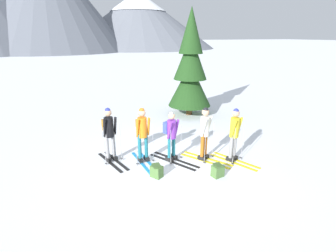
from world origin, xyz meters
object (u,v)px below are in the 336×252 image
at_px(skier_in_yellow, 234,133).
at_px(skier_in_orange, 142,132).
at_px(skier_in_black, 109,131).
at_px(pine_tree_near, 190,68).
at_px(backpack_on_snow_front, 218,171).
at_px(backpack_on_snow_beside, 157,171).
at_px(skier_in_purple, 171,134).
at_px(skier_in_white, 205,132).

bearing_deg(skier_in_yellow, skier_in_orange, 159.78).
bearing_deg(skier_in_black, skier_in_orange, -23.06).
distance_m(skier_in_black, skier_in_orange, 1.04).
height_order(pine_tree_near, backpack_on_snow_front, pine_tree_near).
distance_m(skier_in_yellow, backpack_on_snow_beside, 2.72).
xyz_separation_m(skier_in_black, backpack_on_snow_beside, (1.05, -1.49, -0.82)).
distance_m(skier_in_yellow, backpack_on_snow_front, 1.42).
bearing_deg(skier_in_purple, skier_in_orange, 163.58).
xyz_separation_m(skier_in_orange, skier_in_white, (1.88, -0.58, -0.05)).
xyz_separation_m(pine_tree_near, backpack_on_snow_front, (-1.88, -5.87, -2.15)).
bearing_deg(skier_in_purple, backpack_on_snow_front, -58.90).
bearing_deg(skier_in_purple, pine_tree_near, 58.28).
xyz_separation_m(skier_in_yellow, pine_tree_near, (0.91, 5.17, 1.37)).
bearing_deg(skier_in_orange, pine_tree_near, 49.22).
bearing_deg(skier_in_purple, skier_in_black, 160.03).
bearing_deg(backpack_on_snow_beside, skier_in_black, 125.14).
bearing_deg(skier_in_orange, skier_in_purple, -16.42).
relative_size(skier_in_purple, backpack_on_snow_front, 4.48).
relative_size(skier_in_yellow, backpack_on_snow_front, 4.60).
height_order(skier_in_black, skier_in_purple, skier_in_black).
xyz_separation_m(skier_in_yellow, backpack_on_snow_beside, (-2.60, -0.09, -0.77)).
height_order(skier_in_black, skier_in_orange, skier_in_orange).
bearing_deg(skier_in_yellow, skier_in_white, 153.39).
relative_size(pine_tree_near, backpack_on_snow_beside, 12.78).
height_order(pine_tree_near, backpack_on_snow_beside, pine_tree_near).
xyz_separation_m(skier_in_black, backpack_on_snow_front, (2.68, -2.09, -0.82)).
distance_m(skier_in_white, backpack_on_snow_front, 1.36).
relative_size(skier_in_white, skier_in_yellow, 1.00).
bearing_deg(skier_in_orange, backpack_on_snow_beside, -85.21).
relative_size(skier_in_black, skier_in_yellow, 1.01).
distance_m(skier_in_purple, backpack_on_snow_front, 1.82).
bearing_deg(pine_tree_near, backpack_on_snow_front, -107.76).
height_order(skier_in_black, pine_tree_near, pine_tree_near).
xyz_separation_m(skier_in_purple, backpack_on_snow_front, (0.86, -1.43, -0.73)).
xyz_separation_m(backpack_on_snow_front, backpack_on_snow_beside, (-1.64, 0.61, 0.00)).
bearing_deg(backpack_on_snow_front, skier_in_yellow, 35.64).
xyz_separation_m(pine_tree_near, backpack_on_snow_beside, (-3.52, -5.26, -2.15)).
bearing_deg(backpack_on_snow_beside, skier_in_white, 15.58).
relative_size(skier_in_purple, skier_in_white, 0.97).
xyz_separation_m(skier_in_black, skier_in_yellow, (3.65, -1.40, -0.04)).
height_order(skier_in_purple, backpack_on_snow_front, skier_in_purple).
distance_m(skier_in_black, skier_in_yellow, 3.91).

